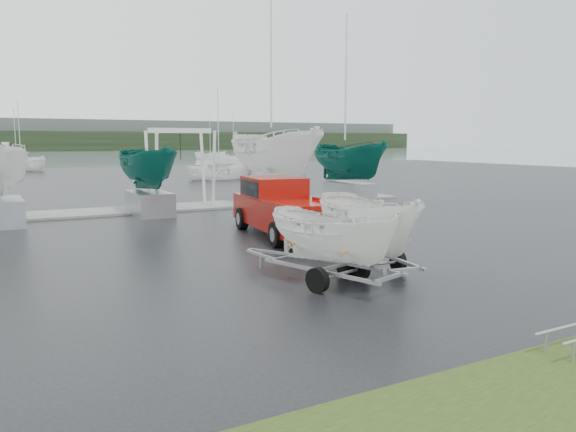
{
  "coord_description": "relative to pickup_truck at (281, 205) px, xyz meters",
  "views": [
    {
      "loc": [
        -7.38,
        -15.04,
        3.55
      ],
      "look_at": [
        0.98,
        -0.03,
        1.2
      ],
      "focal_mm": 35.0,
      "sensor_mm": 36.0,
      "label": 1
    }
  ],
  "objects": [
    {
      "name": "moored_boat_1",
      "position": [
        -5.29,
        52.94,
        -1.1
      ],
      "size": [
        3.95,
        3.98,
        11.87
      ],
      "rotation": [
        0.0,
        0.0,
        3.61
      ],
      "color": "white",
      "rests_on": "ground"
    },
    {
      "name": "dock",
      "position": [
        -2.52,
        9.69,
        -1.05
      ],
      "size": [
        30.0,
        3.0,
        0.12
      ],
      "primitive_type": "cube",
      "color": "gray",
      "rests_on": "ground"
    },
    {
      "name": "pickup_truck",
      "position": [
        0.0,
        0.0,
        0.0
      ],
      "size": [
        3.04,
        6.6,
        2.11
      ],
      "rotation": [
        0.0,
        0.0,
        -0.14
      ],
      "color": "maroon",
      "rests_on": "ground"
    },
    {
      "name": "moored_boat_5",
      "position": [
        -4.8,
        68.84,
        -1.1
      ],
      "size": [
        2.34,
        2.4,
        11.04
      ],
      "rotation": [
        0.0,
        0.0,
        6.26
      ],
      "color": "white",
      "rests_on": "ground"
    },
    {
      "name": "trailer_hitched",
      "position": [
        -0.94,
        -6.64,
        1.55
      ],
      "size": [
        1.89,
        3.73,
        4.89
      ],
      "rotation": [
        0.0,
        0.0,
        -0.14
      ],
      "color": "#989BA1",
      "rests_on": "ground"
    },
    {
      "name": "keelboat_3",
      "position": [
        8.79,
        7.99,
        2.61
      ],
      "size": [
        2.34,
        3.2,
        10.51
      ],
      "color": "#989BA1",
      "rests_on": "ground"
    },
    {
      "name": "moored_boat_2",
      "position": [
        9.18,
        28.68,
        -1.1
      ],
      "size": [
        2.63,
        2.58,
        11.13
      ],
      "rotation": [
        0.0,
        0.0,
        1.67
      ],
      "color": "white",
      "rests_on": "ground"
    },
    {
      "name": "keelboat_1",
      "position": [
        -2.82,
        7.89,
        2.19
      ],
      "size": [
        2.11,
        3.2,
        6.7
      ],
      "color": "#989BA1",
      "rests_on": "ground"
    },
    {
      "name": "moored_boat_3",
      "position": [
        24.02,
        59.33,
        -1.1
      ],
      "size": [
        3.38,
        3.34,
        11.34
      ],
      "rotation": [
        0.0,
        0.0,
        4.29
      ],
      "color": "white",
      "rests_on": "ground"
    },
    {
      "name": "trailer_parked",
      "position": [
        -2.41,
        -7.15,
        1.25
      ],
      "size": [
        2.17,
        3.79,
        4.3
      ],
      "rotation": [
        0.0,
        0.0,
        0.29
      ],
      "color": "#989BA1",
      "rests_on": "ground"
    },
    {
      "name": "moored_boat_6",
      "position": [
        26.53,
        75.31,
        -1.1
      ],
      "size": [
        3.35,
        3.36,
        11.13
      ],
      "rotation": [
        0.0,
        0.0,
        0.68
      ],
      "color": "white",
      "rests_on": "ground"
    },
    {
      "name": "ground_plane",
      "position": [
        -2.52,
        -3.31,
        -1.1
      ],
      "size": [
        120.0,
        120.0,
        0.0
      ],
      "primitive_type": "plane",
      "color": "black",
      "rests_on": "ground"
    },
    {
      "name": "far_hill",
      "position": [
        -2.52,
        174.69,
        3.9
      ],
      "size": [
        300.0,
        6.0,
        10.0
      ],
      "primitive_type": "cube",
      "color": "#4C5651",
      "rests_on": "ground"
    },
    {
      "name": "treeline",
      "position": [
        -2.52,
        166.69,
        1.9
      ],
      "size": [
        300.0,
        8.0,
        6.0
      ],
      "primitive_type": "cube",
      "color": "black",
      "rests_on": "ground"
    },
    {
      "name": "lake",
      "position": [
        -2.52,
        96.69,
        -1.11
      ],
      "size": [
        300.0,
        300.0,
        0.0
      ],
      "primitive_type": "plane",
      "color": "gray",
      "rests_on": "ground"
    },
    {
      "name": "keelboat_2",
      "position": [
        3.86,
        7.69,
        3.64
      ],
      "size": [
        2.99,
        3.2,
        11.17
      ],
      "color": "#989BA1",
      "rests_on": "ground"
    },
    {
      "name": "boat_hoist",
      "position": [
        -0.63,
        9.69,
        1.57
      ],
      "size": [
        3.3,
        2.18,
        4.12
      ],
      "color": "silver",
      "rests_on": "ground"
    }
  ]
}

